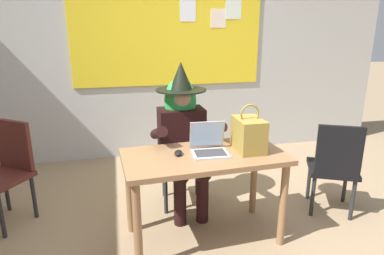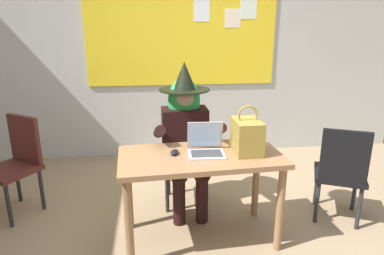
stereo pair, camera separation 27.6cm
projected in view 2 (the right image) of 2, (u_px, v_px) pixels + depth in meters
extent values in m
plane|color=#937A5B|center=(208.00, 244.00, 2.75)|extent=(24.00, 24.00, 0.00)
cube|color=#B2B2AD|center=(182.00, 48.00, 4.39)|extent=(6.01, 0.10, 2.82)
cube|color=yellow|center=(182.00, 37.00, 4.29)|extent=(2.40, 0.02, 1.20)
cube|color=#F4E0C6|center=(233.00, 18.00, 4.29)|extent=(0.21, 0.01, 0.23)
cube|color=white|center=(248.00, 9.00, 4.28)|extent=(0.21, 0.01, 0.23)
cube|color=white|center=(202.00, 11.00, 4.21)|extent=(0.20, 0.01, 0.26)
cube|color=#8E6642|center=(201.00, 157.00, 2.63)|extent=(1.29, 0.71, 0.04)
cylinder|color=#8E6642|center=(129.00, 225.00, 2.40)|extent=(0.06, 0.06, 0.70)
cylinder|color=#8E6642|center=(280.00, 210.00, 2.59)|extent=(0.06, 0.06, 0.70)
cylinder|color=#8E6642|center=(129.00, 191.00, 2.88)|extent=(0.06, 0.06, 0.70)
cylinder|color=#8E6642|center=(256.00, 181.00, 3.08)|extent=(0.06, 0.06, 0.70)
cube|color=#2D3347|center=(185.00, 163.00, 3.28)|extent=(0.46, 0.46, 0.04)
cube|color=#2D3347|center=(185.00, 133.00, 3.39)|extent=(0.38, 0.08, 0.45)
cylinder|color=#262628|center=(203.00, 192.00, 3.19)|extent=(0.04, 0.04, 0.40)
cylinder|color=#262628|center=(167.00, 192.00, 3.18)|extent=(0.04, 0.04, 0.40)
cylinder|color=#262628|center=(202.00, 177.00, 3.51)|extent=(0.04, 0.04, 0.40)
cylinder|color=#262628|center=(169.00, 177.00, 3.50)|extent=(0.04, 0.04, 0.40)
cylinder|color=black|center=(202.00, 199.00, 3.01)|extent=(0.11, 0.11, 0.44)
cylinder|color=black|center=(179.00, 201.00, 2.98)|extent=(0.11, 0.11, 0.44)
cylinder|color=black|center=(199.00, 166.00, 3.10)|extent=(0.16, 0.42, 0.15)
cylinder|color=black|center=(177.00, 167.00, 3.07)|extent=(0.16, 0.42, 0.15)
cube|color=black|center=(185.00, 135.00, 3.22)|extent=(0.43, 0.27, 0.52)
cylinder|color=black|center=(216.00, 129.00, 3.00)|extent=(0.10, 0.47, 0.24)
cylinder|color=black|center=(159.00, 132.00, 2.93)|extent=(0.10, 0.47, 0.24)
sphere|color=#D1A889|center=(184.00, 98.00, 3.11)|extent=(0.20, 0.20, 0.20)
ellipsoid|color=green|center=(184.00, 101.00, 3.15)|extent=(0.31, 0.23, 0.44)
cylinder|color=black|center=(184.00, 90.00, 3.09)|extent=(0.46, 0.46, 0.01)
cone|color=black|center=(184.00, 76.00, 3.06)|extent=(0.21, 0.21, 0.25)
cube|color=#B7B7BC|center=(206.00, 154.00, 2.61)|extent=(0.29, 0.24, 0.01)
cube|color=#333338|center=(206.00, 153.00, 2.61)|extent=(0.24, 0.17, 0.00)
cube|color=#B7B7BC|center=(205.00, 135.00, 2.71)|extent=(0.28, 0.06, 0.22)
cube|color=#99B7E0|center=(205.00, 135.00, 2.70)|extent=(0.25, 0.05, 0.19)
ellipsoid|color=black|center=(174.00, 152.00, 2.63)|extent=(0.09, 0.12, 0.03)
cube|color=olive|center=(247.00, 136.00, 2.64)|extent=(0.20, 0.30, 0.26)
torus|color=olive|center=(248.00, 115.00, 2.59)|extent=(0.16, 0.02, 0.16)
cube|color=#4C1E19|center=(10.00, 171.00, 3.09)|extent=(0.58, 0.58, 0.04)
cube|color=#4C1E19|center=(24.00, 139.00, 3.18)|extent=(0.33, 0.25, 0.45)
cylinder|color=#262628|center=(9.00, 206.00, 2.93)|extent=(0.04, 0.04, 0.41)
cylinder|color=#262628|center=(42.00, 189.00, 3.22)|extent=(0.04, 0.04, 0.41)
cylinder|color=#262628|center=(18.00, 182.00, 3.37)|extent=(0.04, 0.04, 0.41)
cube|color=black|center=(339.00, 175.00, 3.05)|extent=(0.56, 0.56, 0.04)
cube|color=black|center=(345.00, 157.00, 2.81)|extent=(0.36, 0.20, 0.45)
cylinder|color=#262628|center=(316.00, 186.00, 3.32)|extent=(0.04, 0.04, 0.39)
cylinder|color=#262628|center=(354.00, 191.00, 3.21)|extent=(0.04, 0.04, 0.39)
cylinder|color=#262628|center=(317.00, 202.00, 3.01)|extent=(0.04, 0.04, 0.39)
cylinder|color=#262628|center=(359.00, 209.00, 2.91)|extent=(0.04, 0.04, 0.39)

